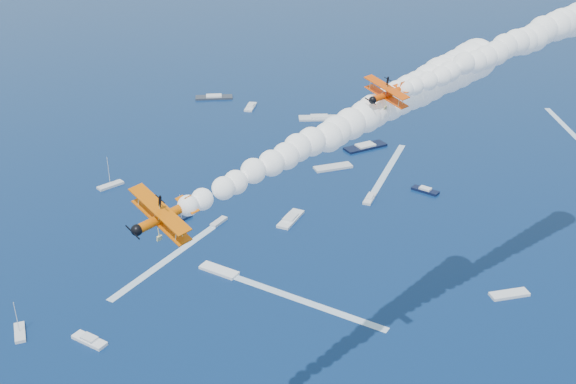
{
  "coord_description": "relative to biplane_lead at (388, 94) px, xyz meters",
  "views": [
    {
      "loc": [
        -10.58,
        -70.89,
        90.9
      ],
      "look_at": [
        -8.17,
        8.87,
        50.38
      ],
      "focal_mm": 43.82,
      "sensor_mm": 36.0,
      "label": 1
    }
  ],
  "objects": [
    {
      "name": "biplane_lead",
      "position": [
        0.0,
        0.0,
        0.0
      ],
      "size": [
        10.03,
        10.62,
        6.25
      ],
      "primitive_type": null,
      "rotation": [
        -0.19,
        0.07,
        3.79
      ],
      "color": "#ED4805"
    },
    {
      "name": "biplane_trail",
      "position": [
        -28.13,
        -23.65,
        -5.71
      ],
      "size": [
        12.65,
        13.01,
        8.27
      ],
      "primitive_type": null,
      "rotation": [
        -0.29,
        0.07,
        3.9
      ],
      "color": "#DF5D04"
    },
    {
      "name": "smoke_trail_lead",
      "position": [
        26.2,
        19.9,
        2.53
      ],
      "size": [
        69.04,
        66.84,
        11.65
      ],
      "primitive_type": null,
      "rotation": [
        0.0,
        0.0,
        3.79
      ],
      "color": "white"
    },
    {
      "name": "smoke_trail_trail",
      "position": [
        -4.15,
        -1.13,
        -3.18
      ],
      "size": [
        69.12,
        69.0,
        11.65
      ],
      "primitive_type": null,
      "rotation": [
        0.0,
        0.0,
        3.9
      ],
      "color": "white"
    },
    {
      "name": "spectator_boats",
      "position": [
        0.89,
        90.91,
        -58.89
      ],
      "size": [
        206.93,
        159.6,
        0.7
      ],
      "color": "silver",
      "rests_on": "ground"
    },
    {
      "name": "boat_wakes",
      "position": [
        14.5,
        80.69,
        -59.21
      ],
      "size": [
        141.58,
        130.84,
        0.04
      ],
      "color": "white",
      "rests_on": "ground"
    }
  ]
}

